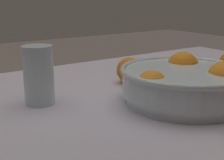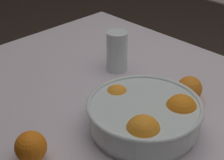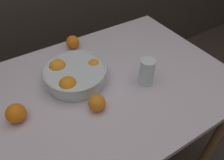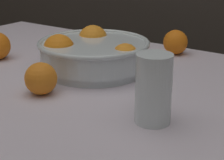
% 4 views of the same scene
% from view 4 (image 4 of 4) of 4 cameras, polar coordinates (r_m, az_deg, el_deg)
% --- Properties ---
extents(dining_table, '(1.37, 0.86, 0.73)m').
position_cam_4_polar(dining_table, '(0.94, -4.58, -4.48)').
color(dining_table, silver).
rests_on(dining_table, ground_plane).
extents(fruit_bowl, '(0.29, 0.29, 0.10)m').
position_cam_4_polar(fruit_bowl, '(0.98, -2.94, 4.11)').
color(fruit_bowl, silver).
rests_on(fruit_bowl, dining_table).
extents(juice_glass, '(0.07, 0.07, 0.13)m').
position_cam_4_polar(juice_glass, '(0.69, 6.32, -1.98)').
color(juice_glass, '#F4A314').
rests_on(juice_glass, dining_table).
extents(orange_loose_near_bowl, '(0.07, 0.07, 0.07)m').
position_cam_4_polar(orange_loose_near_bowl, '(0.84, -10.78, 0.22)').
color(orange_loose_near_bowl, orange).
rests_on(orange_loose_near_bowl, dining_table).
extents(orange_loose_aside, '(0.07, 0.07, 0.07)m').
position_cam_4_polar(orange_loose_aside, '(1.15, 9.64, 5.71)').
color(orange_loose_aside, orange).
rests_on(orange_loose_aside, dining_table).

